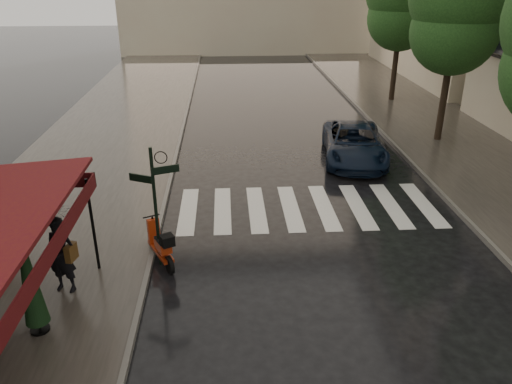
{
  "coord_description": "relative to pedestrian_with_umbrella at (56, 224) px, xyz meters",
  "views": [
    {
      "loc": [
        0.52,
        -7.76,
        6.79
      ],
      "look_at": [
        1.26,
        4.17,
        1.4
      ],
      "focal_mm": 35.0,
      "sensor_mm": 36.0,
      "label": 1
    }
  ],
  "objects": [
    {
      "name": "scooter",
      "position": [
        2.01,
        1.18,
        -1.3
      ],
      "size": [
        0.89,
        1.5,
        1.07
      ],
      "rotation": [
        0.0,
        0.0,
        0.46
      ],
      "color": "black",
      "rests_on": "ground"
    },
    {
      "name": "ground",
      "position": [
        3.17,
        -1.9,
        -1.79
      ],
      "size": [
        120.0,
        120.0,
        0.0
      ],
      "primitive_type": "plane",
      "color": "black",
      "rests_on": "ground"
    },
    {
      "name": "parasol_back",
      "position": [
        -0.15,
        -1.4,
        -0.32
      ],
      "size": [
        0.47,
        0.47,
        2.51
      ],
      "color": "black",
      "rests_on": "sidewalk_near"
    },
    {
      "name": "curb_far",
      "position": [
        10.62,
        10.1,
        -1.72
      ],
      "size": [
        0.12,
        60.0,
        0.16
      ],
      "primitive_type": "cube",
      "color": "#595651",
      "rests_on": "ground"
    },
    {
      "name": "pedestrian_with_umbrella",
      "position": [
        0.0,
        0.0,
        0.0
      ],
      "size": [
        1.29,
        1.3,
        2.52
      ],
      "rotation": [
        0.0,
        0.0,
        -0.24
      ],
      "color": "black",
      "rests_on": "sidewalk_near"
    },
    {
      "name": "tree_mid",
      "position": [
        12.67,
        10.1,
        3.8
      ],
      "size": [
        3.8,
        3.8,
        8.34
      ],
      "color": "black",
      "rests_on": "sidewalk_far"
    },
    {
      "name": "sidewalk_far",
      "position": [
        13.42,
        10.1,
        -1.73
      ],
      "size": [
        5.5,
        60.0,
        0.12
      ],
      "primitive_type": "cube",
      "color": "#38332D",
      "rests_on": "ground"
    },
    {
      "name": "parked_car",
      "position": [
        8.56,
        8.2,
        -1.13
      ],
      "size": [
        2.86,
        5.06,
        1.33
      ],
      "primitive_type": "imported",
      "rotation": [
        0.0,
        0.0,
        -0.14
      ],
      "color": "black",
      "rests_on": "ground"
    },
    {
      "name": "signpost",
      "position": [
        1.98,
        1.1,
        0.04
      ],
      "size": [
        1.17,
        0.29,
        3.1
      ],
      "color": "black",
      "rests_on": "ground"
    },
    {
      "name": "curb_near",
      "position": [
        1.72,
        10.1,
        -1.72
      ],
      "size": [
        0.12,
        60.0,
        0.16
      ],
      "primitive_type": "cube",
      "color": "#595651",
      "rests_on": "ground"
    },
    {
      "name": "sidewalk_near",
      "position": [
        -1.33,
        10.1,
        -1.73
      ],
      "size": [
        6.0,
        60.0,
        0.12
      ],
      "primitive_type": "cube",
      "color": "#38332D",
      "rests_on": "ground"
    },
    {
      "name": "crosswalk",
      "position": [
        6.14,
        4.1,
        -1.79
      ],
      "size": [
        7.85,
        3.2,
        0.01
      ],
      "color": "silver",
      "rests_on": "ground"
    }
  ]
}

